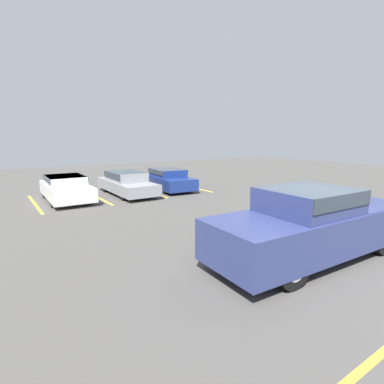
{
  "coord_description": "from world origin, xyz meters",
  "views": [
    {
      "loc": [
        -6.44,
        -4.16,
        3.04
      ],
      "look_at": [
        -0.11,
        5.1,
        1.0
      ],
      "focal_mm": 28.0,
      "sensor_mm": 36.0,
      "label": 1
    }
  ],
  "objects_px": {
    "pickup_truck": "(314,223)",
    "parked_sedan_b": "(127,182)",
    "parked_sedan_c": "(168,179)",
    "wheel_stop_curb": "(69,190)",
    "parked_sedan_a": "(66,187)"
  },
  "relations": [
    {
      "from": "parked_sedan_a",
      "to": "parked_sedan_c",
      "type": "xyz_separation_m",
      "value": [
        5.71,
        -0.06,
        0.0
      ]
    },
    {
      "from": "pickup_truck",
      "to": "parked_sedan_c",
      "type": "bearing_deg",
      "value": 82.02
    },
    {
      "from": "parked_sedan_a",
      "to": "parked_sedan_c",
      "type": "height_order",
      "value": "parked_sedan_c"
    },
    {
      "from": "parked_sedan_b",
      "to": "parked_sedan_c",
      "type": "xyz_separation_m",
      "value": [
        2.63,
        0.1,
        -0.01
      ]
    },
    {
      "from": "pickup_truck",
      "to": "parked_sedan_a",
      "type": "bearing_deg",
      "value": 110.71
    },
    {
      "from": "wheel_stop_curb",
      "to": "pickup_truck",
      "type": "bearing_deg",
      "value": -78.15
    },
    {
      "from": "parked_sedan_c",
      "to": "wheel_stop_curb",
      "type": "bearing_deg",
      "value": -113.53
    },
    {
      "from": "pickup_truck",
      "to": "parked_sedan_b",
      "type": "height_order",
      "value": "pickup_truck"
    },
    {
      "from": "parked_sedan_a",
      "to": "parked_sedan_c",
      "type": "relative_size",
      "value": 1.0
    },
    {
      "from": "parked_sedan_a",
      "to": "wheel_stop_curb",
      "type": "distance_m",
      "value": 2.91
    },
    {
      "from": "parked_sedan_b",
      "to": "parked_sedan_c",
      "type": "height_order",
      "value": "parked_sedan_b"
    },
    {
      "from": "pickup_truck",
      "to": "parked_sedan_b",
      "type": "distance_m",
      "value": 11.0
    },
    {
      "from": "wheel_stop_curb",
      "to": "parked_sedan_a",
      "type": "bearing_deg",
      "value": -104.46
    },
    {
      "from": "pickup_truck",
      "to": "parked_sedan_b",
      "type": "bearing_deg",
      "value": 95.53
    },
    {
      "from": "pickup_truck",
      "to": "parked_sedan_c",
      "type": "distance_m",
      "value": 11.28
    }
  ]
}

